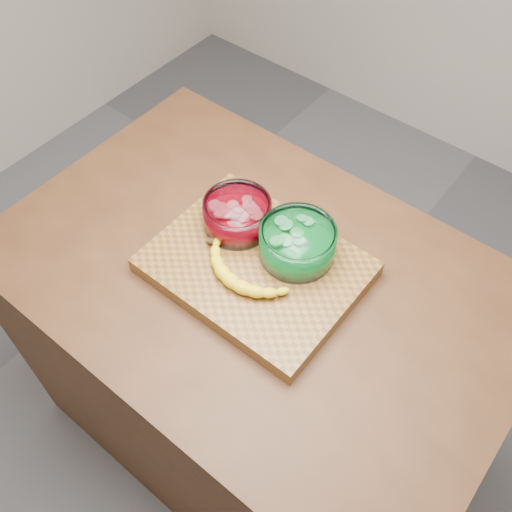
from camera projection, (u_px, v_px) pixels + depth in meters
The scene contains 6 objects.
ground at pixel (256, 422), 2.00m from camera, with size 3.50×3.50×0.00m, color #58585C.
counter at pixel (256, 363), 1.65m from camera, with size 1.20×0.80×0.90m, color #482915.
cutting_board at pixel (256, 267), 1.27m from camera, with size 0.45×0.35×0.04m, color brown.
bowl_red at pixel (237, 215), 1.30m from camera, with size 0.16×0.16×0.07m.
bowl_green at pixel (297, 243), 1.24m from camera, with size 0.17×0.17×0.08m.
banana at pixel (242, 273), 1.22m from camera, with size 0.25×0.12×0.03m, color yellow, non-canonical shape.
Camera 1 is at (0.47, -0.59, 1.95)m, focal length 40.00 mm.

